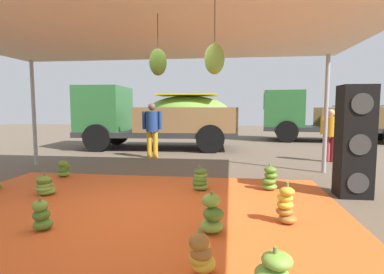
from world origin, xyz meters
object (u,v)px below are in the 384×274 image
banana_bunch_8 (201,253)px  worker_0 (152,126)px  banana_bunch_7 (45,186)px  cargo_truck_far (327,116)px  banana_bunch_9 (200,180)px  speaker_stack (355,142)px  banana_bunch_11 (270,179)px  banana_bunch_4 (42,216)px  banana_bunch_6 (286,206)px  banana_bunch_3 (212,215)px  cargo_truck_main (156,116)px  banana_bunch_1 (64,169)px  worker_1 (330,131)px

banana_bunch_8 → worker_0: bearing=108.5°
banana_bunch_7 → cargo_truck_far: bearing=52.0°
banana_bunch_9 → speaker_stack: size_ratio=0.24×
worker_0 → cargo_truck_far: bearing=39.8°
banana_bunch_7 → banana_bunch_11: (4.08, 0.84, 0.05)m
banana_bunch_4 → banana_bunch_6: bearing=11.4°
banana_bunch_3 → speaker_stack: bearing=38.7°
banana_bunch_4 → cargo_truck_main: cargo_truck_main is taller
banana_bunch_1 → banana_bunch_11: 4.57m
cargo_truck_main → banana_bunch_7: bearing=-93.6°
banana_bunch_3 → banana_bunch_4: size_ratio=1.21×
banana_bunch_4 → banana_bunch_11: bearing=36.2°
banana_bunch_4 → worker_1: bearing=47.2°
banana_bunch_1 → worker_0: 3.26m
banana_bunch_1 → banana_bunch_9: 3.28m
speaker_stack → worker_0: bearing=141.9°
banana_bunch_7 → banana_bunch_8: banana_bunch_8 is taller
banana_bunch_6 → cargo_truck_far: bearing=70.8°
banana_bunch_7 → banana_bunch_6: bearing=-11.6°
banana_bunch_7 → worker_1: (6.21, 4.24, 0.72)m
banana_bunch_9 → banana_bunch_7: bearing=-165.9°
cargo_truck_far → worker_1: cargo_truck_far is taller
worker_0 → speaker_stack: bearing=-38.1°
banana_bunch_7 → banana_bunch_11: size_ratio=0.88×
worker_0 → banana_bunch_11: bearing=-46.8°
banana_bunch_6 → worker_1: size_ratio=0.37×
banana_bunch_9 → speaker_stack: 2.85m
banana_bunch_3 → banana_bunch_8: 0.96m
banana_bunch_8 → worker_0: (-2.17, 6.49, 0.80)m
cargo_truck_far → worker_0: cargo_truck_far is taller
banana_bunch_1 → banana_bunch_4: 3.18m
banana_bunch_8 → speaker_stack: 3.85m
speaker_stack → banana_bunch_11: bearing=171.7°
banana_bunch_3 → banana_bunch_6: size_ratio=0.93×
banana_bunch_1 → banana_bunch_4: bearing=-64.5°
banana_bunch_11 → cargo_truck_far: size_ratio=0.08×
banana_bunch_9 → banana_bunch_11: size_ratio=0.91×
banana_bunch_9 → speaker_stack: speaker_stack is taller
cargo_truck_far → banana_bunch_7: bearing=-128.0°
banana_bunch_8 → banana_bunch_7: bearing=143.8°
banana_bunch_4 → banana_bunch_6: (3.16, 0.64, 0.06)m
banana_bunch_8 → banana_bunch_11: bearing=71.6°
worker_1 → banana_bunch_9: bearing=-134.2°
banana_bunch_6 → cargo_truck_main: cargo_truck_main is taller
worker_0 → worker_1: 5.33m
banana_bunch_6 → worker_0: 6.06m
cargo_truck_far → banana_bunch_6: bearing=-109.2°
banana_bunch_1 → banana_bunch_4: size_ratio=0.97×
cargo_truck_main → banana_bunch_11: bearing=-57.4°
banana_bunch_4 → banana_bunch_7: (-0.92, 1.47, -0.01)m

